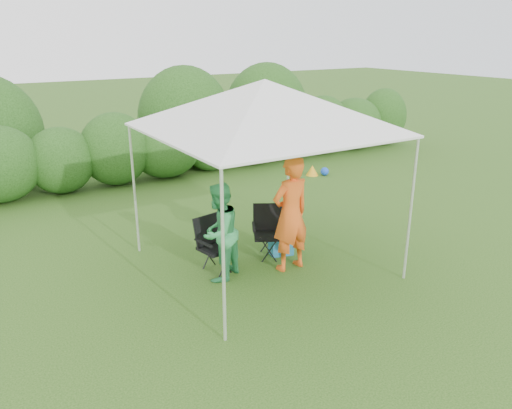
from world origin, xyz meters
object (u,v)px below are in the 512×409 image
chair_right (268,228)px  cooler (281,245)px  man (290,214)px  canopy (265,106)px  woman (219,232)px  chair_left (213,240)px

chair_right → cooler: size_ratio=1.93×
man → cooler: size_ratio=4.07×
chair_right → man: man is taller
canopy → woman: canopy is taller
canopy → chair_left: (-0.76, 0.24, -1.99)m
chair_left → cooler: (1.20, -0.07, -0.32)m
cooler → canopy: bearing=-144.9°
chair_left → canopy: bearing=-28.8°
canopy → woman: bearing=-175.6°
chair_right → canopy: bearing=-105.2°
canopy → chair_left: canopy is taller
chair_right → cooler: chair_right is taller
chair_right → cooler: 0.38m
canopy → cooler: 2.35m
chair_right → chair_left: (-1.00, -0.00, 0.00)m
chair_left → woman: 0.40m
man → cooler: man is taller
chair_right → chair_left: bearing=-150.5°
man → woman: size_ratio=1.22×
chair_right → man: (0.01, -0.58, 0.41)m
chair_right → chair_left: size_ratio=1.00×
chair_left → chair_right: bearing=-10.8°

